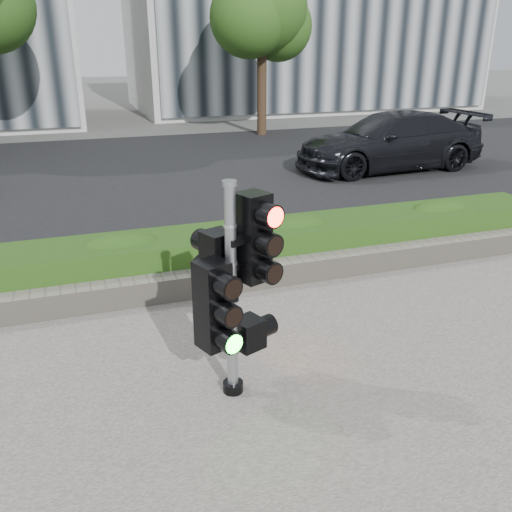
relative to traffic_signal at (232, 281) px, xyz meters
name	(u,v)px	position (x,y,z in m)	size (l,w,h in m)	color
ground	(259,362)	(0.42, 0.42, -1.24)	(120.00, 120.00, 0.00)	#51514C
road	(140,174)	(0.42, 10.42, -1.23)	(60.00, 13.00, 0.02)	black
curb	(196,259)	(0.42, 3.57, -1.18)	(60.00, 0.25, 0.12)	gray
stone_wall	(215,281)	(0.42, 2.32, -1.04)	(12.00, 0.32, 0.34)	gray
hedge	(204,254)	(0.42, 2.97, -0.87)	(12.00, 1.00, 0.68)	#437323
tree_right	(261,11)	(5.91, 15.98, 3.24)	(4.10, 3.58, 6.53)	black
traffic_signal	(232,281)	(0.00, 0.00, 0.00)	(0.80, 0.70, 2.19)	black
car_dark	(389,141)	(7.19, 8.74, -0.44)	(2.20, 5.41, 1.57)	black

